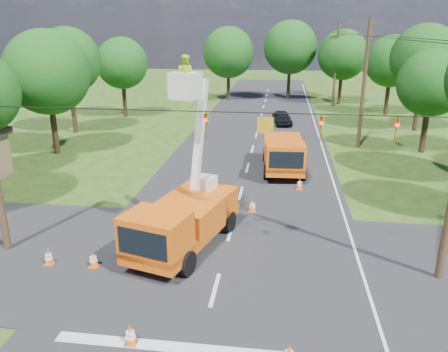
# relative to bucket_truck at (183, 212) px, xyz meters

# --- Properties ---
(ground) EXTENTS (140.00, 140.00, 0.00)m
(ground) POSITION_rel_bucket_truck_xyz_m (1.84, 16.90, -1.72)
(ground) COLOR #2A4414
(ground) RESTS_ON ground
(road_main) EXTENTS (12.00, 100.00, 0.06)m
(road_main) POSITION_rel_bucket_truck_xyz_m (1.84, 16.90, -1.72)
(road_main) COLOR black
(road_main) RESTS_ON ground
(road_cross) EXTENTS (56.00, 10.00, 0.07)m
(road_cross) POSITION_rel_bucket_truck_xyz_m (1.84, -1.10, -1.72)
(road_cross) COLOR black
(road_cross) RESTS_ON ground
(stop_bar) EXTENTS (9.00, 0.45, 0.02)m
(stop_bar) POSITION_rel_bucket_truck_xyz_m (1.84, -6.30, -1.72)
(stop_bar) COLOR silver
(stop_bar) RESTS_ON ground
(edge_line) EXTENTS (0.12, 90.00, 0.02)m
(edge_line) POSITION_rel_bucket_truck_xyz_m (7.44, 16.90, -1.72)
(edge_line) COLOR silver
(edge_line) RESTS_ON ground
(bucket_truck) EXTENTS (4.17, 7.06, 8.25)m
(bucket_truck) POSITION_rel_bucket_truck_xyz_m (0.00, 0.00, 0.00)
(bucket_truck) COLOR #E1540F
(bucket_truck) RESTS_ON ground
(second_truck) EXTENTS (2.92, 6.68, 2.45)m
(second_truck) POSITION_rel_bucket_truck_xyz_m (4.26, 11.58, -0.44)
(second_truck) COLOR #E1540F
(second_truck) RESTS_ON ground
(ground_worker) EXTENTS (0.75, 0.77, 1.79)m
(ground_worker) POSITION_rel_bucket_truck_xyz_m (-1.19, -0.06, -0.82)
(ground_worker) COLOR orange
(ground_worker) RESTS_ON ground
(distant_car) EXTENTS (2.32, 4.22, 1.36)m
(distant_car) POSITION_rel_bucket_truck_xyz_m (4.12, 26.87, -1.04)
(distant_car) COLOR black
(distant_car) RESTS_ON ground
(traffic_cone_0) EXTENTS (0.38, 0.38, 0.71)m
(traffic_cone_0) POSITION_rel_bucket_truck_xyz_m (-0.27, -6.31, -1.36)
(traffic_cone_0) COLOR #EF5B0C
(traffic_cone_0) RESTS_ON ground
(traffic_cone_2) EXTENTS (0.38, 0.38, 0.71)m
(traffic_cone_2) POSITION_rel_bucket_truck_xyz_m (2.69, 4.41, -1.36)
(traffic_cone_2) COLOR #EF5B0C
(traffic_cone_2) RESTS_ON ground
(traffic_cone_3) EXTENTS (0.38, 0.38, 0.71)m
(traffic_cone_3) POSITION_rel_bucket_truck_xyz_m (5.28, 8.13, -1.36)
(traffic_cone_3) COLOR #EF5B0C
(traffic_cone_3) RESTS_ON ground
(traffic_cone_4) EXTENTS (0.38, 0.38, 0.71)m
(traffic_cone_4) POSITION_rel_bucket_truck_xyz_m (-3.29, -2.07, -1.36)
(traffic_cone_4) COLOR #EF5B0C
(traffic_cone_4) RESTS_ON ground
(traffic_cone_5) EXTENTS (0.38, 0.38, 0.71)m
(traffic_cone_5) POSITION_rel_bucket_truck_xyz_m (-5.18, -2.13, -1.36)
(traffic_cone_5) COLOR #EF5B0C
(traffic_cone_5) RESTS_ON ground
(traffic_cone_7) EXTENTS (0.38, 0.38, 0.71)m
(traffic_cone_7) POSITION_rel_bucket_truck_xyz_m (5.19, 13.07, -1.36)
(traffic_cone_7) COLOR #EF5B0C
(traffic_cone_7) RESTS_ON ground
(pole_right_mid) EXTENTS (1.80, 0.30, 10.00)m
(pole_right_mid) POSITION_rel_bucket_truck_xyz_m (10.34, 18.90, 3.39)
(pole_right_mid) COLOR #4C3823
(pole_right_mid) RESTS_ON ground
(pole_right_far) EXTENTS (1.80, 0.30, 10.00)m
(pole_right_far) POSITION_rel_bucket_truck_xyz_m (10.34, 38.90, 3.39)
(pole_right_far) COLOR #4C3823
(pole_right_far) RESTS_ON ground
(signal_span) EXTENTS (18.00, 0.29, 1.07)m
(signal_span) POSITION_rel_bucket_truck_xyz_m (4.07, -1.10, 4.16)
(signal_span) COLOR black
(signal_span) RESTS_ON ground
(tree_left_d) EXTENTS (6.20, 6.20, 9.24)m
(tree_left_d) POSITION_rel_bucket_truck_xyz_m (-13.16, 13.90, 4.41)
(tree_left_d) COLOR #382616
(tree_left_d) RESTS_ON ground
(tree_left_e) EXTENTS (5.80, 5.80, 9.41)m
(tree_left_e) POSITION_rel_bucket_truck_xyz_m (-14.96, 20.90, 4.77)
(tree_left_e) COLOR #382616
(tree_left_e) RESTS_ON ground
(tree_left_f) EXTENTS (5.40, 5.40, 8.40)m
(tree_left_f) POSITION_rel_bucket_truck_xyz_m (-12.96, 28.90, 3.97)
(tree_left_f) COLOR #382616
(tree_left_f) RESTS_ON ground
(tree_right_c) EXTENTS (5.00, 5.00, 7.83)m
(tree_right_c) POSITION_rel_bucket_truck_xyz_m (15.04, 17.90, 3.60)
(tree_right_c) COLOR #382616
(tree_right_c) RESTS_ON ground
(tree_right_d) EXTENTS (6.00, 6.00, 9.70)m
(tree_right_d) POSITION_rel_bucket_truck_xyz_m (16.64, 25.90, 4.96)
(tree_right_d) COLOR #382616
(tree_right_d) RESTS_ON ground
(tree_right_e) EXTENTS (5.60, 5.60, 8.63)m
(tree_right_e) POSITION_rel_bucket_truck_xyz_m (15.64, 33.90, 4.09)
(tree_right_e) COLOR #382616
(tree_right_e) RESTS_ON ground
(tree_far_a) EXTENTS (6.60, 6.60, 9.50)m
(tree_far_a) POSITION_rel_bucket_truck_xyz_m (-3.16, 41.90, 4.47)
(tree_far_a) COLOR #382616
(tree_far_a) RESTS_ON ground
(tree_far_b) EXTENTS (7.00, 7.00, 10.32)m
(tree_far_b) POSITION_rel_bucket_truck_xyz_m (4.84, 43.90, 5.09)
(tree_far_b) COLOR #382616
(tree_far_b) RESTS_ON ground
(tree_far_c) EXTENTS (6.20, 6.20, 9.18)m
(tree_far_c) POSITION_rel_bucket_truck_xyz_m (11.34, 40.90, 4.35)
(tree_far_c) COLOR #382616
(tree_far_c) RESTS_ON ground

